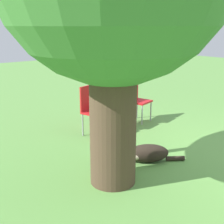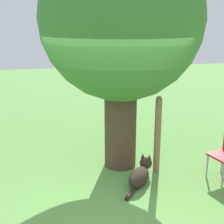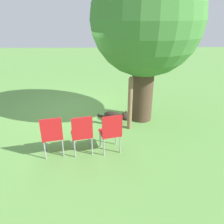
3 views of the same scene
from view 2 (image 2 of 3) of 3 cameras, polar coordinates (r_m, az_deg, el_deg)
The scene contains 4 objects.
ground_plane at distance 4.93m, azimuth 1.19°, elevation -17.38°, with size 30.00×30.00×0.00m, color #609947.
oak_tree at distance 5.64m, azimuth 1.71°, elevation 16.09°, with size 2.87×2.87×4.20m.
dog at distance 5.58m, azimuth 5.21°, elevation -11.27°, with size 0.75×0.97×0.42m.
fence_post at distance 5.77m, azimuth 8.33°, elevation -4.09°, with size 0.12×0.12×1.46m.
Camera 2 is at (-0.96, -3.99, 2.73)m, focal length 50.00 mm.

